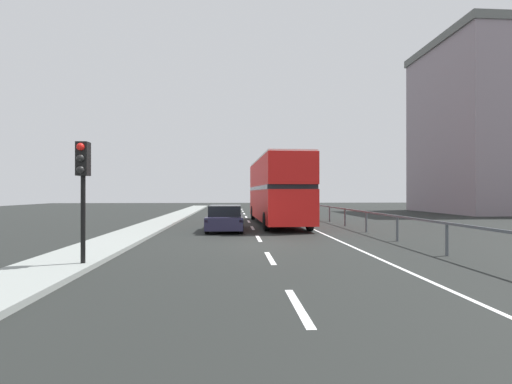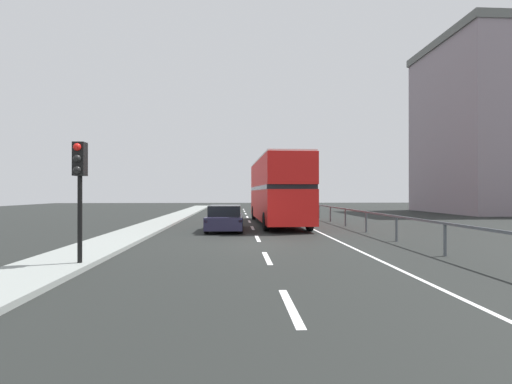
{
  "view_description": "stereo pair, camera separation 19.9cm",
  "coord_description": "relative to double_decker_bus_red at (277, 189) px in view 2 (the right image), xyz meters",
  "views": [
    {
      "loc": [
        -1.16,
        -14.45,
        2.0
      ],
      "look_at": [
        0.19,
        6.28,
        2.06
      ],
      "focal_mm": 25.61,
      "sensor_mm": 36.0,
      "label": 1
    },
    {
      "loc": [
        -0.96,
        -14.46,
        2.0
      ],
      "look_at": [
        0.19,
        6.28,
        2.06
      ],
      "focal_mm": 25.61,
      "sensor_mm": 36.0,
      "label": 2
    }
  ],
  "objects": [
    {
      "name": "ground_plane",
      "position": [
        -1.69,
        -8.8,
        -2.28
      ],
      "size": [
        73.4,
        120.0,
        0.1
      ],
      "primitive_type": "cube",
      "color": "black"
    },
    {
      "name": "near_sidewalk_kerb",
      "position": [
        -7.53,
        -8.8,
        -2.16
      ],
      "size": [
        2.1,
        80.0,
        0.14
      ],
      "primitive_type": "cube",
      "color": "gray",
      "rests_on": "ground"
    },
    {
      "name": "lane_paint_markings",
      "position": [
        0.33,
        0.11,
        -2.23
      ],
      "size": [
        3.45,
        46.0,
        0.01
      ],
      "color": "silver",
      "rests_on": "ground"
    },
    {
      "name": "bridge_side_railing",
      "position": [
        3.98,
        0.2,
        -1.36
      ],
      "size": [
        0.1,
        42.0,
        1.08
      ],
      "color": "#4E5359",
      "rests_on": "ground"
    },
    {
      "name": "double_decker_bus_red",
      "position": [
        0.0,
        0.0,
        0.0
      ],
      "size": [
        2.86,
        11.41,
        4.16
      ],
      "rotation": [
        0.0,
        0.0,
        0.03
      ],
      "color": "red",
      "rests_on": "ground"
    },
    {
      "name": "hatchback_car_near",
      "position": [
        -3.21,
        -3.69,
        -1.58
      ],
      "size": [
        1.97,
        4.62,
        1.35
      ],
      "rotation": [
        0.0,
        0.0,
        -0.02
      ],
      "color": "#242139",
      "rests_on": "ground"
    },
    {
      "name": "traffic_signal_pole",
      "position": [
        -6.81,
        -13.29,
        0.32
      ],
      "size": [
        0.3,
        0.42,
        3.22
      ],
      "color": "black",
      "rests_on": "near_sidewalk_kerb"
    }
  ]
}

